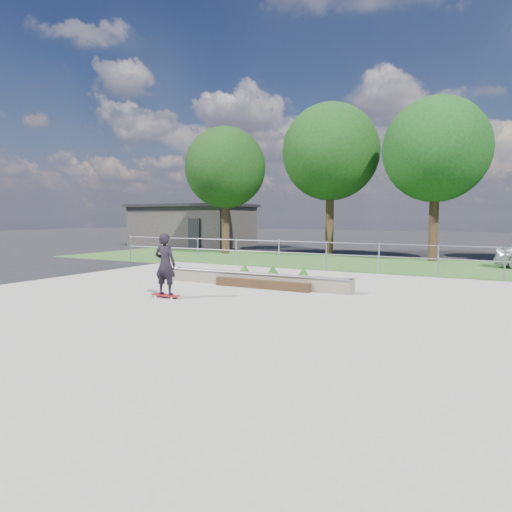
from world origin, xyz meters
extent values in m
plane|color=black|center=(0.00, 0.00, 0.00)|extent=(120.00, 120.00, 0.00)
cube|color=#2D5321|center=(0.00, 11.00, 0.01)|extent=(30.00, 8.00, 0.02)
cube|color=gray|center=(0.00, 0.00, 0.03)|extent=(15.00, 15.00, 0.06)
cylinder|color=gray|center=(-10.00, 7.50, 0.60)|extent=(0.06, 0.06, 1.20)
cylinder|color=gray|center=(-8.00, 7.50, 0.60)|extent=(0.06, 0.06, 1.20)
cylinder|color=gray|center=(-6.00, 7.50, 0.60)|extent=(0.06, 0.06, 1.20)
cylinder|color=#919398|center=(-4.00, 7.50, 0.60)|extent=(0.06, 0.06, 1.20)
cylinder|color=#95979D|center=(-2.00, 7.50, 0.60)|extent=(0.06, 0.06, 1.20)
cylinder|color=gray|center=(0.00, 7.50, 0.60)|extent=(0.06, 0.06, 1.20)
cylinder|color=#989AA0|center=(2.00, 7.50, 0.60)|extent=(0.06, 0.06, 1.20)
cylinder|color=gray|center=(4.00, 7.50, 0.60)|extent=(0.06, 0.06, 1.20)
cylinder|color=gray|center=(6.00, 7.50, 0.60)|extent=(0.06, 0.06, 1.20)
cylinder|color=gray|center=(0.00, 7.50, 1.15)|extent=(20.00, 0.04, 0.04)
cylinder|color=#9C9EA5|center=(0.00, 7.50, 0.70)|extent=(20.00, 0.04, 0.04)
cube|color=#2D2A28|center=(-14.00, 18.00, 1.40)|extent=(8.00, 5.00, 2.80)
cube|color=black|center=(-14.00, 18.00, 2.90)|extent=(8.40, 5.40, 0.20)
cube|color=black|center=(-12.00, 15.45, 1.00)|extent=(0.90, 0.10, 2.00)
cylinder|color=black|center=(-8.00, 13.00, 1.46)|extent=(0.44, 0.44, 2.93)
sphere|color=black|center=(-8.00, 13.00, 4.88)|extent=(4.55, 4.55, 4.55)
cylinder|color=black|center=(-2.50, 15.00, 1.69)|extent=(0.44, 0.44, 3.38)
sphere|color=black|center=(-2.50, 15.00, 5.62)|extent=(5.25, 5.25, 5.25)
cylinder|color=black|center=(3.00, 14.00, 1.57)|extent=(0.44, 0.44, 3.15)
sphere|color=black|center=(3.00, 14.00, 5.25)|extent=(4.90, 4.90, 4.90)
cube|color=#655B4B|center=(-0.56, 2.82, 0.26)|extent=(6.00, 0.40, 0.40)
cylinder|color=gray|center=(-0.56, 2.62, 0.46)|extent=(6.00, 0.06, 0.06)
cube|color=brown|center=(-3.46, 2.82, 0.26)|extent=(0.15, 0.42, 0.40)
cube|color=brown|center=(2.34, 2.82, 0.26)|extent=(0.15, 0.42, 0.40)
cube|color=black|center=(-0.17, 3.02, 0.18)|extent=(3.00, 1.20, 0.25)
sphere|color=yellow|center=(-1.37, 3.12, 0.39)|extent=(0.14, 0.14, 0.14)
sphere|color=yellow|center=(-0.77, 2.92, 0.39)|extent=(0.14, 0.14, 0.14)
sphere|color=yellow|center=(-0.17, 3.12, 0.39)|extent=(0.14, 0.14, 0.14)
sphere|color=yellow|center=(0.43, 2.92, 0.39)|extent=(0.14, 0.14, 0.14)
sphere|color=yellow|center=(1.03, 3.12, 0.39)|extent=(0.14, 0.14, 0.14)
cone|color=#1E4D16|center=(-1.17, 3.27, 0.49)|extent=(0.44, 0.44, 0.36)
cone|color=#124112|center=(-0.17, 3.27, 0.49)|extent=(0.44, 0.44, 0.36)
cone|color=#164915|center=(0.83, 3.27, 0.49)|extent=(0.44, 0.44, 0.36)
cylinder|color=silver|center=(-1.89, -0.07, 0.09)|extent=(0.05, 0.03, 0.05)
cylinder|color=silver|center=(-1.89, 0.11, 0.09)|extent=(0.05, 0.03, 0.05)
cylinder|color=silver|center=(-1.37, -0.07, 0.09)|extent=(0.05, 0.03, 0.05)
cylinder|color=white|center=(-1.37, 0.11, 0.09)|extent=(0.05, 0.03, 0.05)
cylinder|color=gray|center=(-1.89, 0.02, 0.11)|extent=(0.02, 0.18, 0.02)
cylinder|color=#9B9BA0|center=(-1.37, 0.02, 0.11)|extent=(0.02, 0.18, 0.02)
cube|color=maroon|center=(-1.63, 0.02, 0.13)|extent=(0.80, 0.21, 0.02)
imported|color=black|center=(-1.63, 0.02, 0.93)|extent=(0.62, 0.45, 1.58)
camera|label=1|loc=(5.89, -9.02, 2.15)|focal=32.00mm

